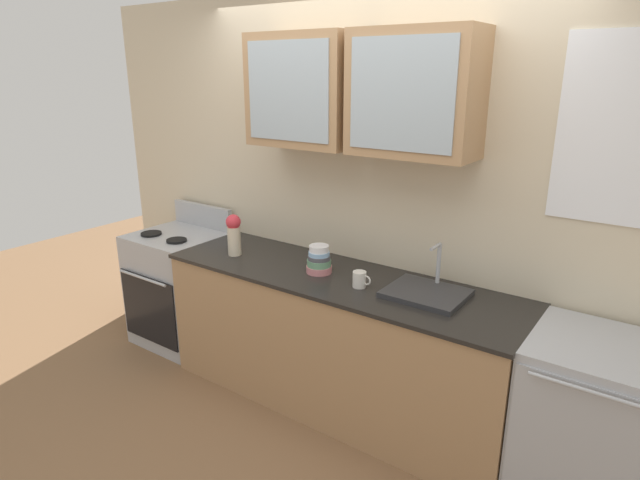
# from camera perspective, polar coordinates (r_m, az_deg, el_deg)

# --- Properties ---
(ground_plane) EXTENTS (10.00, 10.00, 0.00)m
(ground_plane) POSITION_cam_1_polar(r_m,az_deg,el_deg) (3.69, 1.71, -16.75)
(ground_plane) COLOR brown
(back_wall_unit) EXTENTS (4.71, 0.43, 2.58)m
(back_wall_unit) POSITION_cam_1_polar(r_m,az_deg,el_deg) (3.40, 5.26, 6.45)
(back_wall_unit) COLOR beige
(back_wall_unit) RESTS_ON ground_plane
(counter) EXTENTS (2.33, 0.68, 0.88)m
(counter) POSITION_cam_1_polar(r_m,az_deg,el_deg) (3.46, 1.78, -10.70)
(counter) COLOR #A87F56
(counter) RESTS_ON ground_plane
(stove_range) EXTENTS (0.65, 0.65, 1.06)m
(stove_range) POSITION_cam_1_polar(r_m,az_deg,el_deg) (4.38, -14.70, -4.88)
(stove_range) COLOR #ADAFB5
(stove_range) RESTS_ON ground_plane
(sink_faucet) EXTENTS (0.43, 0.36, 0.28)m
(sink_faucet) POSITION_cam_1_polar(r_m,az_deg,el_deg) (3.05, 11.30, -5.47)
(sink_faucet) COLOR #2D2D30
(sink_faucet) RESTS_ON counter
(bowl_stack) EXTENTS (0.16, 0.16, 0.18)m
(bowl_stack) POSITION_cam_1_polar(r_m,az_deg,el_deg) (3.31, -0.10, -2.19)
(bowl_stack) COLOR #D87F84
(bowl_stack) RESTS_ON counter
(vase) EXTENTS (0.10, 0.10, 0.28)m
(vase) POSITION_cam_1_polar(r_m,az_deg,el_deg) (3.65, -9.19, 0.70)
(vase) COLOR beige
(vase) RESTS_ON counter
(cup_near_sink) EXTENTS (0.12, 0.08, 0.09)m
(cup_near_sink) POSITION_cam_1_polar(r_m,az_deg,el_deg) (3.11, 4.27, -4.21)
(cup_near_sink) COLOR silver
(cup_near_sink) RESTS_ON counter
(dishwasher) EXTENTS (0.60, 0.66, 0.88)m
(dishwasher) POSITION_cam_1_polar(r_m,az_deg,el_deg) (3.03, 26.52, -17.32)
(dishwasher) COLOR #ADAFB5
(dishwasher) RESTS_ON ground_plane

